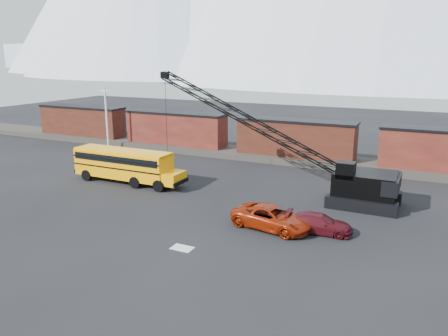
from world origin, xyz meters
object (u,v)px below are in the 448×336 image
Objects in this scene: maroon_suv at (319,223)px; crawler_crane at (266,131)px; red_pickup at (272,218)px; school_bus at (126,164)px.

crawler_crane is (-6.68, 7.22, 4.89)m from maroon_suv.
red_pickup reaches higher than maroon_suv.
school_bus is at bearing 72.08° from maroon_suv.
maroon_suv is at bearing -47.22° from crawler_crane.
maroon_suv is (19.72, -4.15, -1.13)m from school_bus.
school_bus is 13.91m from crawler_crane.
school_bus is at bearing -166.71° from crawler_crane.
school_bus reaches higher than red_pickup.
school_bus is 2.00× the size of red_pickup.
red_pickup is 0.26× the size of crawler_crane.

